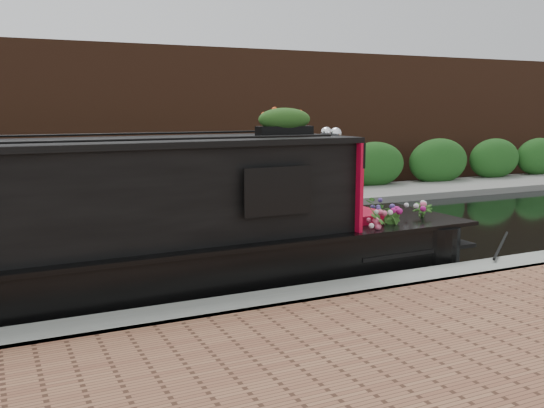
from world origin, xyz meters
name	(u,v)px	position (x,y,z in m)	size (l,w,h in m)	color
ground	(230,250)	(0.00, 0.00, 0.00)	(80.00, 80.00, 0.00)	black
near_bank_coping	(332,309)	(0.00, -3.30, 0.00)	(40.00, 0.60, 0.50)	gray
far_bank_path	(163,212)	(0.00, 4.20, 0.00)	(40.00, 2.40, 0.34)	gray
far_hedge	(153,206)	(0.00, 5.10, 0.00)	(40.00, 1.10, 2.80)	#20551C
far_brick_wall	(133,195)	(0.00, 7.20, 0.00)	(40.00, 1.00, 8.00)	#4B2919
narrowboat	(52,247)	(-2.98, -1.90, 0.76)	(10.97, 2.18, 2.57)	black
rope_fender	(444,248)	(2.91, -1.90, 0.15)	(0.29, 0.29, 0.32)	olive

